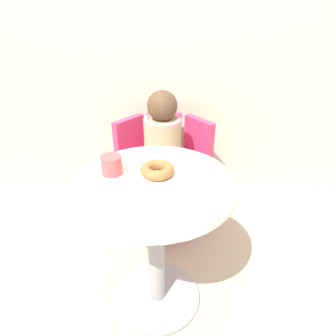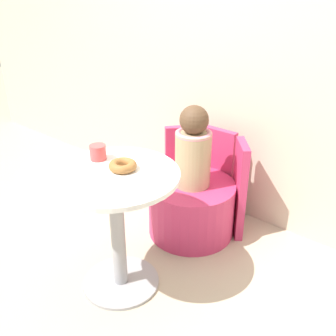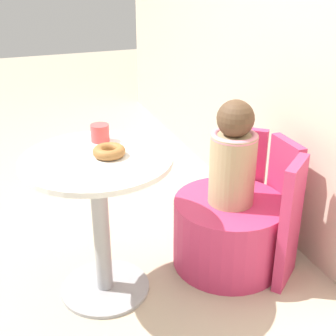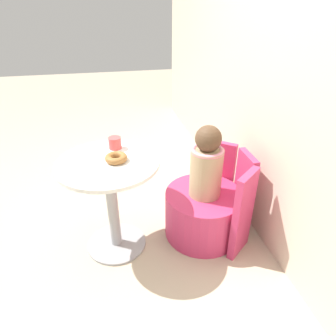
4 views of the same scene
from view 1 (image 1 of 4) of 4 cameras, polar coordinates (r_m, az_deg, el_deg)
The scene contains 8 objects.
ground_plane at distance 1.71m, azimuth -2.75°, elevation -23.28°, with size 12.00×12.00×0.00m, color #B7A88E.
back_wall at distance 2.16m, azimuth -1.37°, elevation 25.44°, with size 6.00×0.06×2.40m.
round_table at distance 1.34m, azimuth -2.38°, elevation -10.31°, with size 0.67×0.67×0.72m.
tub_chair at distance 2.06m, azimuth -0.94°, elevation -5.05°, with size 0.58×0.58×0.37m.
booth_backrest at distance 2.19m, azimuth -0.72°, elevation 1.62°, with size 0.68×0.25×0.66m.
child_figure at distance 1.85m, azimuth -1.05°, elevation 6.09°, with size 0.23×0.23×0.53m.
donut at distance 1.25m, azimuth -2.08°, elevation -0.35°, with size 0.14×0.14×0.04m.
cup at distance 1.27m, azimuth -10.69°, elevation 0.58°, with size 0.09×0.09×0.08m.
Camera 1 is at (0.10, -1.02, 1.37)m, focal length 32.00 mm.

